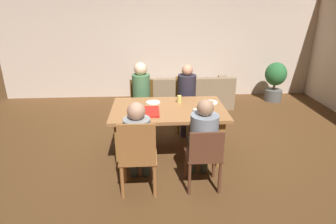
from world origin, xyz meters
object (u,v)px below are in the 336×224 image
at_px(chair_0, 204,156).
at_px(chair_3, 142,102).
at_px(pizza_box_0, 145,112).
at_px(plate_1, 210,102).
at_px(person_1, 187,94).
at_px(person_3, 141,93).
at_px(drinking_glass_0, 195,113).
at_px(drinking_glass_1, 179,99).
at_px(chair_2, 138,157).
at_px(plate_0, 153,102).
at_px(person_0, 203,135).
at_px(chair_1, 186,102).
at_px(couch, 183,94).
at_px(person_2, 138,138).
at_px(dining_table, 168,115).
at_px(potted_plant, 275,79).

bearing_deg(chair_0, chair_3, 112.54).
bearing_deg(pizza_box_0, plate_1, 19.81).
distance_m(person_1, person_3, 0.81).
bearing_deg(drinking_glass_0, drinking_glass_1, 104.99).
xyz_separation_m(chair_3, drinking_glass_0, (0.77, -1.36, 0.30)).
bearing_deg(pizza_box_0, chair_2, -95.51).
relative_size(person_1, plate_0, 5.53).
height_order(chair_2, drinking_glass_0, chair_2).
bearing_deg(person_1, chair_0, -90.00).
relative_size(person_0, chair_1, 1.21).
bearing_deg(couch, chair_2, -105.83).
xyz_separation_m(person_2, plate_1, (1.10, 1.03, 0.08)).
height_order(chair_3, plate_1, chair_3).
distance_m(chair_0, pizza_box_0, 1.10).
bearing_deg(drinking_glass_1, person_1, 71.83).
bearing_deg(dining_table, chair_1, 68.36).
relative_size(person_2, drinking_glass_0, 10.46).
bearing_deg(plate_0, drinking_glass_0, -47.02).
relative_size(chair_1, plate_0, 4.40).
bearing_deg(drinking_glass_1, couch, 81.62).
bearing_deg(potted_plant, dining_table, -137.95).
distance_m(chair_0, person_2, 0.84).
bearing_deg(plate_1, pizza_box_0, -160.19).
distance_m(plate_1, potted_plant, 2.98).
bearing_deg(person_3, plate_1, -30.85).
distance_m(person_0, person_2, 0.81).
xyz_separation_m(dining_table, drinking_glass_1, (0.18, 0.23, 0.16)).
bearing_deg(person_1, person_0, -90.00).
relative_size(chair_0, chair_1, 0.87).
height_order(person_0, couch, person_0).
bearing_deg(potted_plant, plate_1, -132.18).
height_order(dining_table, plate_1, plate_1).
height_order(chair_3, plate_0, chair_3).
bearing_deg(plate_1, person_2, -136.76).
relative_size(chair_1, couch, 0.45).
xyz_separation_m(person_2, drinking_glass_0, (0.77, 0.47, 0.13)).
xyz_separation_m(dining_table, plate_1, (0.67, 0.20, 0.12)).
xyz_separation_m(chair_1, couch, (0.10, 1.26, -0.25)).
relative_size(person_0, person_1, 0.97).
height_order(person_2, drinking_glass_1, person_2).
bearing_deg(dining_table, person_1, 65.26).
height_order(person_2, drinking_glass_0, person_2).
relative_size(person_0, plate_0, 5.34).
relative_size(chair_2, drinking_glass_1, 8.44).
height_order(chair_0, person_3, person_3).
bearing_deg(chair_0, drinking_glass_1, 99.57).
xyz_separation_m(person_0, plate_1, (0.29, 1.01, 0.08)).
bearing_deg(couch, potted_plant, 4.87).
bearing_deg(plate_1, chair_0, -104.22).
relative_size(person_1, potted_plant, 1.33).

